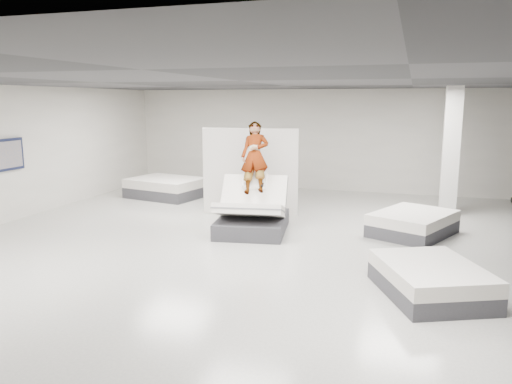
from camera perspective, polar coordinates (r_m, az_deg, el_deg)
room at (r=9.43m, az=-1.78°, el=2.83°), size 14.00×14.04×3.20m
hero_bed at (r=10.91m, az=-0.42°, el=-2.59°), size 1.71×2.11×1.28m
person at (r=11.08m, az=-0.14°, el=2.22°), size 0.88×1.77×1.24m
remote at (r=10.73m, az=0.73°, el=0.82°), size 0.07×0.15×0.08m
divider_panel at (r=12.48m, az=-0.66°, el=2.32°), size 2.37×0.53×2.17m
flat_bed_right_far at (r=11.23m, az=17.50°, el=-3.45°), size 1.97×2.19×0.49m
flat_bed_right_near at (r=7.89m, az=19.34°, el=-9.46°), size 1.91×2.12×0.48m
flat_bed_left_far at (r=15.12m, az=-10.23°, el=0.49°), size 2.33×1.93×0.57m
column at (r=13.41m, az=21.38°, el=4.37°), size 0.40×0.40×3.20m
wall_poster at (r=13.03m, az=-26.51°, el=3.84°), size 0.06×0.95×0.75m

